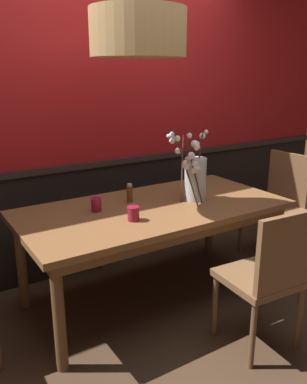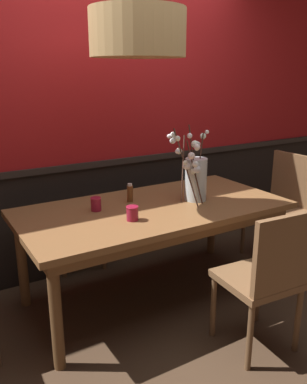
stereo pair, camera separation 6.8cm
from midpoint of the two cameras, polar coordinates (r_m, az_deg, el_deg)
ground_plane at (r=3.21m, az=0.62°, el=-14.50°), size 24.00×24.00×0.00m
back_wall at (r=3.42m, az=-6.06°, el=11.58°), size 5.16×0.14×2.75m
dining_table at (r=2.93m, az=0.66°, el=-3.47°), size 1.93×0.96×0.73m
chair_near_side_right at (r=2.51m, az=16.51°, el=-11.19°), size 0.46×0.45×0.92m
chair_head_east_end at (r=3.85m, az=18.23°, el=-1.12°), size 0.43×0.47×0.96m
chair_far_side_left at (r=3.61m, az=-10.75°, el=-1.93°), size 0.45×0.47×0.94m
vase_with_blossoms at (r=3.00m, az=6.53°, el=2.13°), size 0.32×0.32×0.57m
candle_holder_nearer_center at (r=2.61m, az=-2.28°, el=-3.04°), size 0.08×0.08×0.10m
candle_holder_nearer_edge at (r=2.81m, az=-7.49°, el=-1.71°), size 0.08×0.08×0.10m
condiment_bottle at (r=2.98m, az=-2.71°, el=-0.15°), size 0.05×0.05×0.14m
pendant_lamp at (r=2.66m, az=-1.49°, el=21.64°), size 0.60×0.60×1.00m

